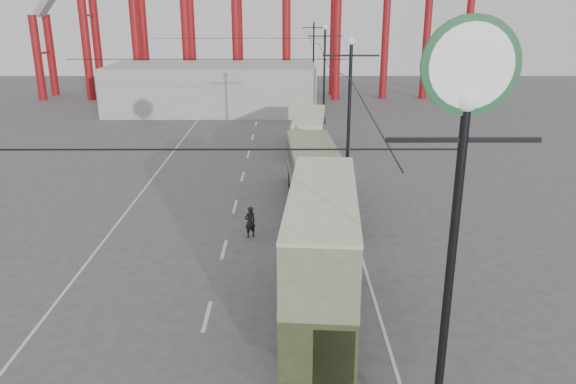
{
  "coord_description": "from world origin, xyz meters",
  "views": [
    {
      "loc": [
        1.94,
        -14.3,
        10.91
      ],
      "look_at": [
        2.03,
        9.6,
        3.0
      ],
      "focal_mm": 35.0,
      "sensor_mm": 36.0,
      "label": 1
    }
  ],
  "objects_px": {
    "lamp_post_near": "(461,160)",
    "pedestrian": "(250,222)",
    "double_decker_bus": "(322,249)",
    "single_decker_cream": "(309,129)",
    "single_decker_green": "(315,175)"
  },
  "relations": [
    {
      "from": "lamp_post_near",
      "to": "double_decker_bus",
      "type": "relative_size",
      "value": 1.16
    },
    {
      "from": "single_decker_green",
      "to": "pedestrian",
      "type": "distance_m",
      "value": 5.82
    },
    {
      "from": "lamp_post_near",
      "to": "pedestrian",
      "type": "bearing_deg",
      "value": 110.51
    },
    {
      "from": "lamp_post_near",
      "to": "double_decker_bus",
      "type": "height_order",
      "value": "lamp_post_near"
    },
    {
      "from": "lamp_post_near",
      "to": "pedestrian",
      "type": "height_order",
      "value": "lamp_post_near"
    },
    {
      "from": "double_decker_bus",
      "to": "single_decker_cream",
      "type": "relative_size",
      "value": 1.01
    },
    {
      "from": "pedestrian",
      "to": "lamp_post_near",
      "type": "bearing_deg",
      "value": 80.52
    },
    {
      "from": "double_decker_bus",
      "to": "single_decker_cream",
      "type": "xyz_separation_m",
      "value": [
        0.59,
        25.87,
        -1.17
      ]
    },
    {
      "from": "single_decker_green",
      "to": "double_decker_bus",
      "type": "bearing_deg",
      "value": -94.7
    },
    {
      "from": "single_decker_green",
      "to": "single_decker_cream",
      "type": "relative_size",
      "value": 1.25
    },
    {
      "from": "lamp_post_near",
      "to": "double_decker_bus",
      "type": "bearing_deg",
      "value": 109.17
    },
    {
      "from": "single_decker_green",
      "to": "pedestrian",
      "type": "bearing_deg",
      "value": -129.71
    },
    {
      "from": "double_decker_bus",
      "to": "single_decker_green",
      "type": "xyz_separation_m",
      "value": [
        0.39,
        12.24,
        -0.94
      ]
    },
    {
      "from": "single_decker_cream",
      "to": "pedestrian",
      "type": "distance_m",
      "value": 18.59
    },
    {
      "from": "single_decker_cream",
      "to": "pedestrian",
      "type": "relative_size",
      "value": 5.81
    }
  ]
}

